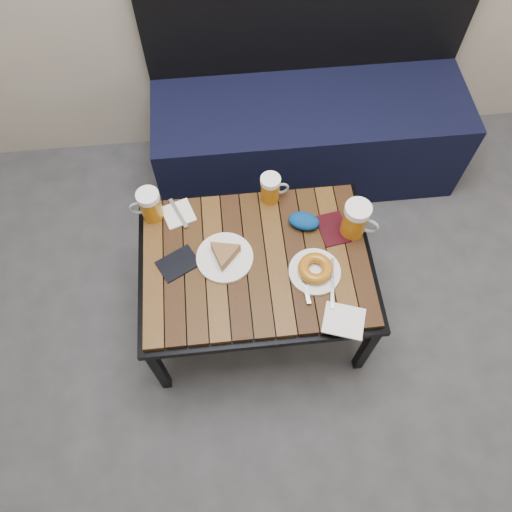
{
  "coord_description": "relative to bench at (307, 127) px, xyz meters",
  "views": [
    {
      "loc": [
        -0.31,
        0.15,
        2.03
      ],
      "look_at": [
        -0.22,
        0.98,
        0.5
      ],
      "focal_mm": 35.0,
      "sensor_mm": 36.0,
      "label": 1
    }
  ],
  "objects": [
    {
      "name": "bench",
      "position": [
        0.0,
        0.0,
        0.0
      ],
      "size": [
        1.4,
        0.5,
        0.95
      ],
      "color": "black",
      "rests_on": "ground"
    },
    {
      "name": "cafe_table",
      "position": [
        -0.32,
        -0.78,
        0.16
      ],
      "size": [
        0.84,
        0.62,
        0.47
      ],
      "color": "black",
      "rests_on": "ground"
    },
    {
      "name": "beer_mug_left",
      "position": [
        -0.69,
        -0.56,
        0.27
      ],
      "size": [
        0.12,
        0.08,
        0.13
      ],
      "rotation": [
        0.0,
        0.0,
        3.16
      ],
      "color": "#B1650E",
      "rests_on": "cafe_table"
    },
    {
      "name": "beer_mug_centre",
      "position": [
        -0.24,
        -0.52,
        0.26
      ],
      "size": [
        0.11,
        0.08,
        0.12
      ],
      "rotation": [
        0.0,
        0.0,
        0.09
      ],
      "color": "#B1650E",
      "rests_on": "cafe_table"
    },
    {
      "name": "beer_mug_right",
      "position": [
        0.04,
        -0.7,
        0.27
      ],
      "size": [
        0.14,
        0.12,
        0.15
      ],
      "rotation": [
        0.0,
        0.0,
        -0.47
      ],
      "color": "#B1650E",
      "rests_on": "cafe_table"
    },
    {
      "name": "plate_pie",
      "position": [
        -0.43,
        -0.77,
        0.22
      ],
      "size": [
        0.2,
        0.2,
        0.06
      ],
      "color": "white",
      "rests_on": "cafe_table"
    },
    {
      "name": "plate_bagel",
      "position": [
        -0.12,
        -0.86,
        0.22
      ],
      "size": [
        0.18,
        0.24,
        0.05
      ],
      "color": "white",
      "rests_on": "cafe_table"
    },
    {
      "name": "napkin_left",
      "position": [
        -0.59,
        -0.56,
        0.2
      ],
      "size": [
        0.14,
        0.14,
        0.01
      ],
      "rotation": [
        0.0,
        0.0,
        0.32
      ],
      "color": "white",
      "rests_on": "cafe_table"
    },
    {
      "name": "napkin_right",
      "position": [
        -0.06,
        -1.04,
        0.2
      ],
      "size": [
        0.16,
        0.15,
        0.01
      ],
      "rotation": [
        0.0,
        0.0,
        -0.33
      ],
      "color": "white",
      "rests_on": "cafe_table"
    },
    {
      "name": "passport_navy",
      "position": [
        -0.6,
        -0.77,
        0.2
      ],
      "size": [
        0.17,
        0.15,
        0.01
      ],
      "primitive_type": "cube",
      "rotation": [
        0.0,
        0.0,
        -1.09
      ],
      "color": "black",
      "rests_on": "cafe_table"
    },
    {
      "name": "passport_burgundy",
      "position": [
        -0.03,
        -0.69,
        0.2
      ],
      "size": [
        0.12,
        0.15,
        0.01
      ],
      "primitive_type": "cube",
      "rotation": [
        0.0,
        0.0,
        0.16
      ],
      "color": "black",
      "rests_on": "cafe_table"
    },
    {
      "name": "knit_pouch",
      "position": [
        -0.13,
        -0.66,
        0.22
      ],
      "size": [
        0.13,
        0.11,
        0.05
      ],
      "primitive_type": "ellipsoid",
      "rotation": [
        0.0,
        0.0,
        -0.35
      ],
      "color": "#040971",
      "rests_on": "cafe_table"
    }
  ]
}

